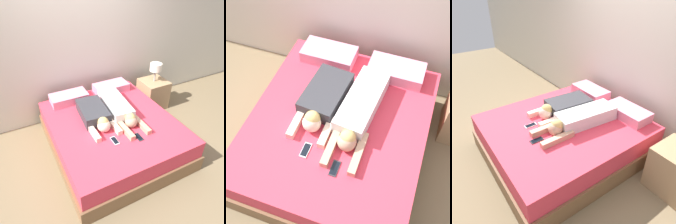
# 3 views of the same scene
# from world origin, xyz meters

# --- Properties ---
(ground_plane) EXTENTS (12.00, 12.00, 0.00)m
(ground_plane) POSITION_xyz_m (0.00, 0.00, 0.00)
(ground_plane) COLOR #7F6B4C
(wall_back) EXTENTS (12.00, 0.06, 2.60)m
(wall_back) POSITION_xyz_m (0.00, 1.16, 1.30)
(wall_back) COLOR beige
(wall_back) RESTS_ON ground_plane
(bed) EXTENTS (1.78, 2.02, 0.51)m
(bed) POSITION_xyz_m (0.00, 0.00, 0.25)
(bed) COLOR brown
(bed) RESTS_ON ground_plane
(pillow_head_left) EXTENTS (0.60, 0.32, 0.14)m
(pillow_head_left) POSITION_xyz_m (-0.39, 0.79, 0.57)
(pillow_head_left) COLOR pink
(pillow_head_left) RESTS_ON bed
(pillow_head_right) EXTENTS (0.60, 0.32, 0.14)m
(pillow_head_right) POSITION_xyz_m (0.39, 0.79, 0.57)
(pillow_head_right) COLOR pink
(pillow_head_right) RESTS_ON bed
(person_left) EXTENTS (0.42, 0.88, 0.21)m
(person_left) POSITION_xyz_m (-0.21, 0.13, 0.59)
(person_left) COLOR #333338
(person_left) RESTS_ON bed
(person_right) EXTENTS (0.37, 1.16, 0.20)m
(person_right) POSITION_xyz_m (0.17, 0.12, 0.59)
(person_right) COLOR silver
(person_right) RESTS_ON bed
(cell_phone_left) EXTENTS (0.07, 0.16, 0.01)m
(cell_phone_left) POSITION_xyz_m (-0.17, -0.41, 0.51)
(cell_phone_left) COLOR silver
(cell_phone_left) RESTS_ON bed
(cell_phone_right) EXTENTS (0.07, 0.16, 0.01)m
(cell_phone_right) POSITION_xyz_m (0.14, -0.49, 0.51)
(cell_phone_right) COLOR #2D2D33
(cell_phone_right) RESTS_ON bed
(nightstand) EXTENTS (0.48, 0.48, 0.90)m
(nightstand) POSITION_xyz_m (1.25, 0.67, 0.30)
(nightstand) COLOR tan
(nightstand) RESTS_ON ground_plane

